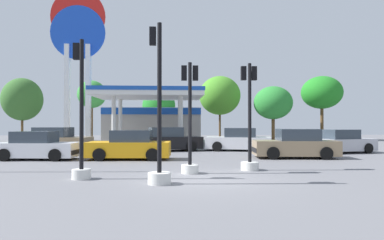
{
  "coord_description": "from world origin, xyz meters",
  "views": [
    {
      "loc": [
        -1.07,
        -11.75,
        1.91
      ],
      "look_at": [
        0.29,
        11.11,
        2.14
      ],
      "focal_mm": 32.37,
      "sensor_mm": 36.0,
      "label": 1
    }
  ],
  "objects_px": {
    "tree_3": "(220,96)",
    "tree_5": "(322,93)",
    "traffic_signal_0": "(250,133)",
    "traffic_signal_3": "(159,139)",
    "car_3": "(130,146)",
    "tree_2": "(159,105)",
    "car_1": "(238,140)",
    "car_4": "(168,140)",
    "car_5": "(37,147)",
    "car_0": "(55,141)",
    "traffic_signal_1": "(190,132)",
    "tree_1": "(92,95)",
    "station_pole_sign": "(78,44)",
    "car_2": "(341,142)",
    "car_6": "(295,145)",
    "tree_4": "(273,103)",
    "traffic_signal_2": "(81,135)"
  },
  "relations": [
    {
      "from": "car_5",
      "to": "traffic_signal_3",
      "type": "distance_m",
      "value": 10.26
    },
    {
      "from": "tree_3",
      "to": "traffic_signal_2",
      "type": "bearing_deg",
      "value": -107.44
    },
    {
      "from": "traffic_signal_0",
      "to": "traffic_signal_2",
      "type": "bearing_deg",
      "value": -163.31
    },
    {
      "from": "car_0",
      "to": "tree_1",
      "type": "bearing_deg",
      "value": 93.81
    },
    {
      "from": "car_6",
      "to": "tree_1",
      "type": "relative_size",
      "value": 0.69
    },
    {
      "from": "tree_5",
      "to": "tree_4",
      "type": "bearing_deg",
      "value": -177.63
    },
    {
      "from": "car_0",
      "to": "traffic_signal_3",
      "type": "relative_size",
      "value": 0.95
    },
    {
      "from": "tree_1",
      "to": "car_5",
      "type": "bearing_deg",
      "value": -85.04
    },
    {
      "from": "station_pole_sign",
      "to": "tree_3",
      "type": "bearing_deg",
      "value": 35.08
    },
    {
      "from": "car_3",
      "to": "tree_5",
      "type": "distance_m",
      "value": 28.09
    },
    {
      "from": "tree_3",
      "to": "car_6",
      "type": "bearing_deg",
      "value": -86.73
    },
    {
      "from": "tree_2",
      "to": "tree_5",
      "type": "distance_m",
      "value": 18.55
    },
    {
      "from": "car_3",
      "to": "tree_5",
      "type": "relative_size",
      "value": 0.61
    },
    {
      "from": "car_6",
      "to": "traffic_signal_1",
      "type": "bearing_deg",
      "value": -138.15
    },
    {
      "from": "tree_4",
      "to": "station_pole_sign",
      "type": "bearing_deg",
      "value": -158.1
    },
    {
      "from": "traffic_signal_3",
      "to": "tree_5",
      "type": "height_order",
      "value": "tree_5"
    },
    {
      "from": "car_0",
      "to": "traffic_signal_0",
      "type": "bearing_deg",
      "value": -41.8
    },
    {
      "from": "traffic_signal_1",
      "to": "tree_4",
      "type": "distance_m",
      "value": 27.21
    },
    {
      "from": "traffic_signal_1",
      "to": "car_3",
      "type": "bearing_deg",
      "value": 118.96
    },
    {
      "from": "tree_5",
      "to": "traffic_signal_3",
      "type": "bearing_deg",
      "value": -122.57
    },
    {
      "from": "car_3",
      "to": "car_5",
      "type": "bearing_deg",
      "value": 177.72
    },
    {
      "from": "car_1",
      "to": "car_6",
      "type": "bearing_deg",
      "value": -67.81
    },
    {
      "from": "traffic_signal_2",
      "to": "car_5",
      "type": "bearing_deg",
      "value": 120.99
    },
    {
      "from": "car_0",
      "to": "tree_1",
      "type": "xyz_separation_m",
      "value": [
        -1.0,
        15.09,
        4.38
      ]
    },
    {
      "from": "traffic_signal_1",
      "to": "traffic_signal_2",
      "type": "bearing_deg",
      "value": -163.51
    },
    {
      "from": "car_1",
      "to": "traffic_signal_3",
      "type": "bearing_deg",
      "value": -111.33
    },
    {
      "from": "traffic_signal_3",
      "to": "station_pole_sign",
      "type": "bearing_deg",
      "value": 111.62
    },
    {
      "from": "car_3",
      "to": "tree_2",
      "type": "bearing_deg",
      "value": 87.56
    },
    {
      "from": "car_3",
      "to": "tree_5",
      "type": "xyz_separation_m",
      "value": [
        19.32,
        19.84,
        4.71
      ]
    },
    {
      "from": "car_1",
      "to": "car_4",
      "type": "xyz_separation_m",
      "value": [
        -4.95,
        0.12,
        0.02
      ]
    },
    {
      "from": "station_pole_sign",
      "to": "traffic_signal_2",
      "type": "height_order",
      "value": "station_pole_sign"
    },
    {
      "from": "traffic_signal_0",
      "to": "tree_4",
      "type": "xyz_separation_m",
      "value": [
        8.19,
        24.12,
        2.71
      ]
    },
    {
      "from": "car_4",
      "to": "traffic_signal_0",
      "type": "relative_size",
      "value": 1.12
    },
    {
      "from": "car_3",
      "to": "car_1",
      "type": "bearing_deg",
      "value": 38.38
    },
    {
      "from": "traffic_signal_0",
      "to": "tree_3",
      "type": "height_order",
      "value": "tree_3"
    },
    {
      "from": "traffic_signal_1",
      "to": "traffic_signal_3",
      "type": "relative_size",
      "value": 0.83
    },
    {
      "from": "car_2",
      "to": "car_3",
      "type": "bearing_deg",
      "value": -165.98
    },
    {
      "from": "tree_2",
      "to": "traffic_signal_3",
      "type": "bearing_deg",
      "value": -87.93
    },
    {
      "from": "tree_2",
      "to": "tree_5",
      "type": "height_order",
      "value": "tree_5"
    },
    {
      "from": "tree_3",
      "to": "tree_5",
      "type": "distance_m",
      "value": 11.59
    },
    {
      "from": "car_4",
      "to": "tree_5",
      "type": "relative_size",
      "value": 0.67
    },
    {
      "from": "car_2",
      "to": "tree_5",
      "type": "distance_m",
      "value": 18.26
    },
    {
      "from": "station_pole_sign",
      "to": "traffic_signal_1",
      "type": "relative_size",
      "value": 3.18
    },
    {
      "from": "car_0",
      "to": "car_5",
      "type": "distance_m",
      "value": 5.2
    },
    {
      "from": "station_pole_sign",
      "to": "traffic_signal_3",
      "type": "height_order",
      "value": "station_pole_sign"
    },
    {
      "from": "car_6",
      "to": "tree_4",
      "type": "relative_size",
      "value": 0.76
    },
    {
      "from": "station_pole_sign",
      "to": "car_5",
      "type": "xyz_separation_m",
      "value": [
        0.99,
        -11.59,
        -8.06
      ]
    },
    {
      "from": "car_0",
      "to": "traffic_signal_3",
      "type": "bearing_deg",
      "value": -60.06
    },
    {
      "from": "station_pole_sign",
      "to": "car_0",
      "type": "distance_m",
      "value": 10.27
    },
    {
      "from": "car_0",
      "to": "traffic_signal_1",
      "type": "relative_size",
      "value": 1.14
    }
  ]
}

